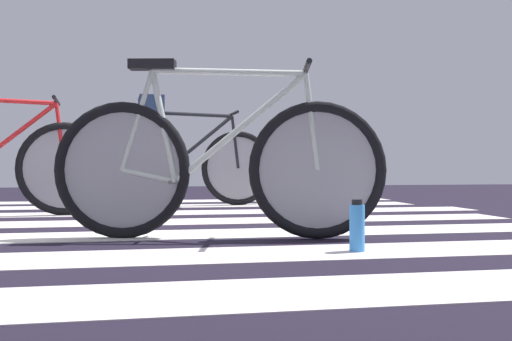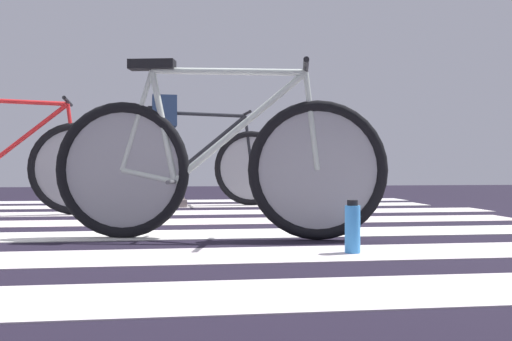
{
  "view_description": "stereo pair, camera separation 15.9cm",
  "coord_description": "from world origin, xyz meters",
  "px_view_note": "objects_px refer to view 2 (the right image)",
  "views": [
    {
      "loc": [
        -0.05,
        -3.77,
        0.4
      ],
      "look_at": [
        0.52,
        -0.75,
        0.38
      ],
      "focal_mm": 40.55,
      "sensor_mm": 36.0,
      "label": 1
    },
    {
      "loc": [
        0.11,
        -3.77,
        0.4
      ],
      "look_at": [
        0.52,
        -0.75,
        0.38
      ],
      "focal_mm": 40.55,
      "sensor_mm": 36.0,
      "label": 2
    }
  ],
  "objects_px": {
    "bicycle_1_of_3": "(218,165)",
    "bicycle_2_of_3": "(5,165)",
    "cyclist_3_of_3": "(165,136)",
    "water_bottle": "(353,228)",
    "bicycle_3_of_3": "(198,165)"
  },
  "relations": [
    {
      "from": "cyclist_3_of_3",
      "to": "water_bottle",
      "type": "xyz_separation_m",
      "value": [
        0.87,
        -3.05,
        -0.55
      ]
    },
    {
      "from": "bicycle_2_of_3",
      "to": "bicycle_3_of_3",
      "type": "relative_size",
      "value": 1.0
    },
    {
      "from": "bicycle_2_of_3",
      "to": "water_bottle",
      "type": "distance_m",
      "value": 2.99
    },
    {
      "from": "bicycle_1_of_3",
      "to": "bicycle_3_of_3",
      "type": "relative_size",
      "value": 0.99
    },
    {
      "from": "bicycle_1_of_3",
      "to": "bicycle_2_of_3",
      "type": "height_order",
      "value": "same"
    },
    {
      "from": "bicycle_1_of_3",
      "to": "bicycle_2_of_3",
      "type": "relative_size",
      "value": 0.99
    },
    {
      "from": "bicycle_2_of_3",
      "to": "bicycle_3_of_3",
      "type": "xyz_separation_m",
      "value": [
        1.48,
        0.9,
        0.0
      ]
    },
    {
      "from": "bicycle_1_of_3",
      "to": "bicycle_2_of_3",
      "type": "bearing_deg",
      "value": 145.31
    },
    {
      "from": "bicycle_3_of_3",
      "to": "water_bottle",
      "type": "distance_m",
      "value": 3.13
    },
    {
      "from": "bicycle_1_of_3",
      "to": "bicycle_3_of_3",
      "type": "height_order",
      "value": "same"
    },
    {
      "from": "bicycle_2_of_3",
      "to": "water_bottle",
      "type": "relative_size",
      "value": 7.46
    },
    {
      "from": "bicycle_3_of_3",
      "to": "cyclist_3_of_3",
      "type": "distance_m",
      "value": 0.42
    },
    {
      "from": "bicycle_2_of_3",
      "to": "cyclist_3_of_3",
      "type": "bearing_deg",
      "value": 32.34
    },
    {
      "from": "bicycle_2_of_3",
      "to": "bicycle_3_of_3",
      "type": "distance_m",
      "value": 1.74
    },
    {
      "from": "bicycle_2_of_3",
      "to": "cyclist_3_of_3",
      "type": "distance_m",
      "value": 1.5
    }
  ]
}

